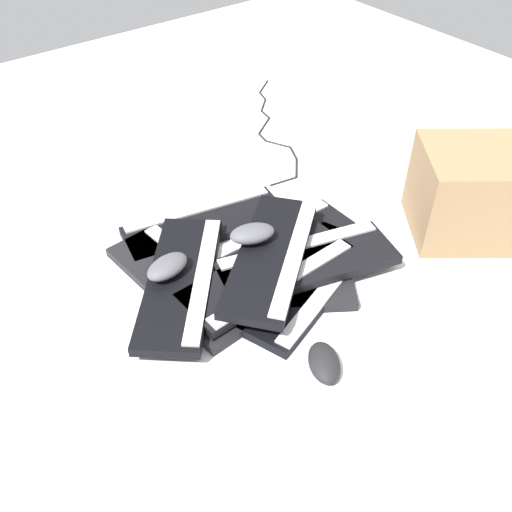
% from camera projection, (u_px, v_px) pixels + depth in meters
% --- Properties ---
extents(ground_plane, '(3.20, 3.20, 0.00)m').
position_uv_depth(ground_plane, '(261.00, 253.00, 1.48)').
color(ground_plane, silver).
extents(keyboard_0, '(0.23, 0.46, 0.03)m').
position_uv_depth(keyboard_0, '(205.00, 223.00, 1.55)').
color(keyboard_0, black).
rests_on(keyboard_0, ground).
extents(keyboard_1, '(0.45, 0.18, 0.03)m').
position_uv_depth(keyboard_1, '(182.00, 283.00, 1.38)').
color(keyboard_1, black).
rests_on(keyboard_1, ground).
extents(keyboard_2, '(0.37, 0.45, 0.03)m').
position_uv_depth(keyboard_2, '(262.00, 288.00, 1.36)').
color(keyboard_2, black).
rests_on(keyboard_2, ground).
extents(keyboard_3, '(0.29, 0.46, 0.03)m').
position_uv_depth(keyboard_3, '(308.00, 283.00, 1.38)').
color(keyboard_3, black).
rests_on(keyboard_3, ground).
extents(keyboard_4, '(0.15, 0.44, 0.03)m').
position_uv_depth(keyboard_4, '(277.00, 246.00, 1.48)').
color(keyboard_4, black).
rests_on(keyboard_4, ground).
extents(keyboard_5, '(0.43, 0.40, 0.03)m').
position_uv_depth(keyboard_5, '(181.00, 280.00, 1.34)').
color(keyboard_5, black).
rests_on(keyboard_5, keyboard_1).
extents(keyboard_6, '(0.26, 0.46, 0.03)m').
position_uv_depth(keyboard_6, '(308.00, 262.00, 1.39)').
color(keyboard_6, black).
rests_on(keyboard_6, keyboard_3).
extents(keyboard_7, '(0.17, 0.45, 0.03)m').
position_uv_depth(keyboard_7, '(268.00, 273.00, 1.36)').
color(keyboard_7, black).
rests_on(keyboard_7, keyboard_2).
extents(keyboard_8, '(0.39, 0.44, 0.03)m').
position_uv_depth(keyboard_8, '(272.00, 255.00, 1.36)').
color(keyboard_8, black).
rests_on(keyboard_8, keyboard_7).
extents(mouse_0, '(0.10, 0.13, 0.04)m').
position_uv_depth(mouse_0, '(252.00, 234.00, 1.37)').
color(mouse_0, '#4C4C51').
rests_on(mouse_0, keyboard_8).
extents(mouse_1, '(0.12, 0.12, 0.04)m').
position_uv_depth(mouse_1, '(271.00, 234.00, 1.46)').
color(mouse_1, '#B7B7BC').
rests_on(mouse_1, keyboard_4).
extents(mouse_2, '(0.13, 0.11, 0.04)m').
position_uv_depth(mouse_2, '(324.00, 363.00, 1.19)').
color(mouse_2, black).
rests_on(mouse_2, ground).
extents(mouse_3, '(0.09, 0.12, 0.04)m').
position_uv_depth(mouse_3, '(167.00, 267.00, 1.32)').
color(mouse_3, '#4C4C51').
rests_on(mouse_3, keyboard_5).
extents(cable_0, '(0.59, 0.44, 0.01)m').
position_uv_depth(cable_0, '(273.00, 129.00, 1.95)').
color(cable_0, black).
rests_on(cable_0, ground).
extents(cardboard_box, '(0.35, 0.36, 0.24)m').
position_uv_depth(cardboard_box, '(468.00, 193.00, 1.47)').
color(cardboard_box, olive).
rests_on(cardboard_box, ground).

